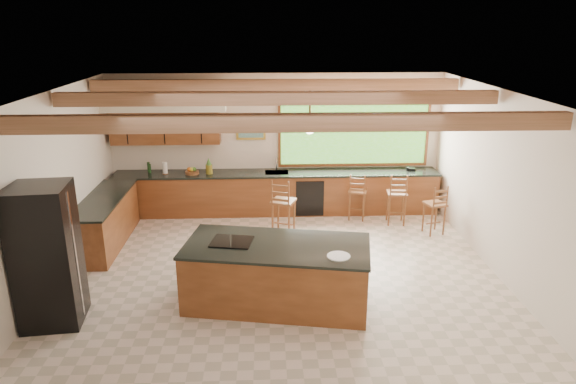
{
  "coord_description": "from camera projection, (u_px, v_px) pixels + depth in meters",
  "views": [
    {
      "loc": [
        -0.2,
        -7.77,
        4.03
      ],
      "look_at": [
        0.16,
        0.8,
        1.17
      ],
      "focal_mm": 32.0,
      "sensor_mm": 36.0,
      "label": 1
    }
  ],
  "objects": [
    {
      "name": "refrigerator",
      "position": [
        47.0,
        256.0,
        6.97
      ],
      "size": [
        0.85,
        0.83,
        2.0
      ],
      "rotation": [
        0.0,
        0.0,
        0.1
      ],
      "color": "black",
      "rests_on": "ground"
    },
    {
      "name": "ground",
      "position": [
        281.0,
        273.0,
        8.64
      ],
      "size": [
        7.2,
        7.2,
        0.0
      ],
      "primitive_type": "plane",
      "color": "beige",
      "rests_on": "ground"
    },
    {
      "name": "counter_run",
      "position": [
        239.0,
        199.0,
        10.85
      ],
      "size": [
        7.12,
        3.1,
        1.27
      ],
      "color": "brown",
      "rests_on": "ground"
    },
    {
      "name": "room_shell",
      "position": [
        269.0,
        136.0,
        8.56
      ],
      "size": [
        7.27,
        6.54,
        3.02
      ],
      "color": "silver",
      "rests_on": "ground"
    },
    {
      "name": "bar_stool_a",
      "position": [
        284.0,
        203.0,
        9.88
      ],
      "size": [
        0.55,
        0.55,
        1.19
      ],
      "rotation": [
        0.0,
        0.0,
        -0.35
      ],
      "color": "brown",
      "rests_on": "ground"
    },
    {
      "name": "bar_stool_d",
      "position": [
        398.0,
        194.0,
        10.52
      ],
      "size": [
        0.43,
        0.43,
        1.1
      ],
      "rotation": [
        0.0,
        0.0,
        -0.1
      ],
      "color": "brown",
      "rests_on": "ground"
    },
    {
      "name": "bar_stool_c",
      "position": [
        436.0,
        205.0,
        10.04
      ],
      "size": [
        0.45,
        0.45,
        1.02
      ],
      "rotation": [
        0.0,
        0.0,
        0.27
      ],
      "color": "brown",
      "rests_on": "ground"
    },
    {
      "name": "bar_stool_b",
      "position": [
        358.0,
        192.0,
        10.79
      ],
      "size": [
        0.45,
        0.45,
        1.03
      ],
      "rotation": [
        0.0,
        0.0,
        -0.27
      ],
      "color": "brown",
      "rests_on": "ground"
    },
    {
      "name": "island",
      "position": [
        277.0,
        273.0,
        7.62
      ],
      "size": [
        2.87,
        1.71,
        0.96
      ],
      "rotation": [
        0.0,
        0.0,
        -0.17
      ],
      "color": "brown",
      "rests_on": "ground"
    }
  ]
}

